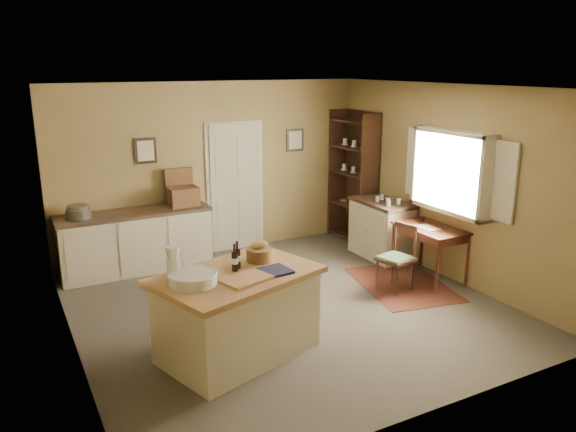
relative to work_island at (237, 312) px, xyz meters
name	(u,v)px	position (x,y,z in m)	size (l,w,h in m)	color
ground	(288,307)	(1.02, 0.78, -0.48)	(5.00, 5.00, 0.00)	brown
wall_back	(213,169)	(1.02, 3.28, 0.87)	(5.00, 0.10, 2.70)	olive
wall_front	(433,269)	(1.02, -1.72, 0.87)	(5.00, 0.10, 2.70)	olive
wall_left	(65,232)	(-1.48, 0.78, 0.87)	(0.10, 5.00, 2.70)	olive
wall_right	(446,183)	(3.52, 0.78, 0.87)	(0.10, 5.00, 2.70)	olive
ceiling	(288,87)	(1.02, 0.78, 2.22)	(5.00, 5.00, 0.00)	silver
door	(235,186)	(1.37, 3.25, 0.57)	(0.97, 0.06, 2.11)	#B2B295
framed_prints	(225,145)	(1.22, 3.25, 1.24)	(2.82, 0.02, 0.38)	black
window	(454,171)	(3.44, 0.58, 1.07)	(0.25, 1.99, 1.12)	beige
work_island	(237,312)	(0.00, 0.00, 0.00)	(1.86, 1.48, 1.20)	beige
sideboard	(136,239)	(-0.32, 2.98, 0.00)	(2.18, 0.62, 1.18)	beige
rug	(402,284)	(2.77, 0.71, -0.48)	(1.10, 1.60, 0.01)	#532218
writing_desk	(430,233)	(3.22, 0.71, 0.19)	(0.61, 1.00, 0.82)	#3A1911
desk_chair	(395,259)	(2.55, 0.61, -0.04)	(0.41, 0.41, 0.88)	black
right_cabinet	(381,229)	(3.22, 1.80, -0.02)	(0.58, 1.04, 0.99)	beige
shelving_unit	(355,177)	(3.37, 2.78, 0.62)	(0.37, 0.99, 2.20)	black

